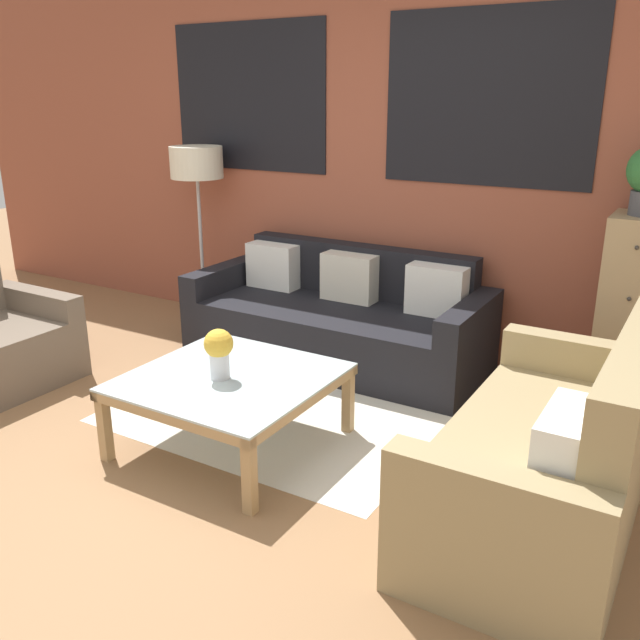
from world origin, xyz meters
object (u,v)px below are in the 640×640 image
Objects in this scene: settee_vintage at (553,460)px; drawer_cabinet at (630,314)px; couch_dark at (339,321)px; floor_lamp at (197,170)px; coffee_table at (230,385)px; flower_vase at (219,350)px.

drawer_cabinet reaches higher than settee_vintage.
couch_dark is 1.71m from floor_lamp.
drawer_cabinet is (1.73, 1.63, 0.23)m from coffee_table.
settee_vintage is 6.04× the size of flower_vase.
couch_dark reaches higher than flower_vase.
couch_dark is 2.18m from settee_vintage.
coffee_table is 2.39m from drawer_cabinet.
floor_lamp is (-3.18, 1.42, 0.95)m from settee_vintage.
floor_lamp reaches higher than couch_dark.
floor_lamp reaches higher than flower_vase.
couch_dark is at bearing 94.35° from flower_vase.
floor_lamp is 3.33m from drawer_cabinet.
coffee_table is 0.70× the size of floor_lamp.
floor_lamp is (-1.53, 1.59, 0.90)m from coffee_table.
settee_vintage is 1.48m from drawer_cabinet.
floor_lamp reaches higher than coffee_table.
coffee_table is 0.22m from flower_vase.
settee_vintage is 3.61m from floor_lamp.
coffee_table is at bearing 67.92° from flower_vase.
floor_lamp is at bearing 133.86° from coffee_table.
floor_lamp reaches higher than drawer_cabinet.
floor_lamp is (-1.40, 0.17, 0.97)m from couch_dark.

